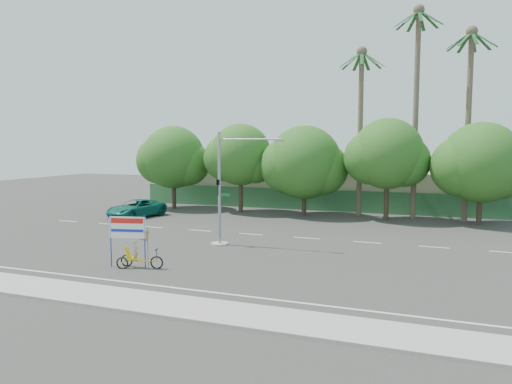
% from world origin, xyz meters
% --- Properties ---
extents(ground, '(120.00, 120.00, 0.00)m').
position_xyz_m(ground, '(0.00, 0.00, 0.00)').
color(ground, '#33302D').
rests_on(ground, ground).
extents(sidewalk_near, '(50.00, 2.40, 0.12)m').
position_xyz_m(sidewalk_near, '(0.00, -7.50, 0.06)').
color(sidewalk_near, gray).
rests_on(sidewalk_near, ground).
extents(fence, '(38.00, 0.08, 2.00)m').
position_xyz_m(fence, '(0.00, 21.50, 1.00)').
color(fence, '#336B3D').
rests_on(fence, ground).
extents(building_left, '(12.00, 8.00, 4.00)m').
position_xyz_m(building_left, '(-10.00, 26.00, 2.00)').
color(building_left, '#C3B59B').
rests_on(building_left, ground).
extents(building_right, '(14.00, 8.00, 3.60)m').
position_xyz_m(building_right, '(8.00, 26.00, 1.80)').
color(building_right, '#C3B59B').
rests_on(building_right, ground).
extents(tree_far_left, '(7.14, 6.00, 7.96)m').
position_xyz_m(tree_far_left, '(-14.05, 18.00, 4.76)').
color(tree_far_left, '#473828').
rests_on(tree_far_left, ground).
extents(tree_left, '(6.66, 5.60, 8.07)m').
position_xyz_m(tree_left, '(-7.05, 18.00, 5.06)').
color(tree_left, '#473828').
rests_on(tree_left, ground).
extents(tree_center, '(7.62, 6.40, 7.85)m').
position_xyz_m(tree_center, '(-1.05, 18.00, 4.47)').
color(tree_center, '#473828').
rests_on(tree_center, ground).
extents(tree_right, '(6.90, 5.80, 8.36)m').
position_xyz_m(tree_right, '(5.95, 18.00, 5.24)').
color(tree_right, '#473828').
rests_on(tree_right, ground).
extents(tree_far_right, '(7.38, 6.20, 7.94)m').
position_xyz_m(tree_far_right, '(12.95, 18.00, 4.64)').
color(tree_far_right, '#473828').
rests_on(tree_far_right, ground).
extents(palm_tall, '(3.73, 3.79, 17.45)m').
position_xyz_m(palm_tall, '(8.00, 19.50, 10.46)').
color(palm_tall, '#70604C').
rests_on(palm_tall, ground).
extents(palm_mid, '(3.73, 3.79, 15.45)m').
position_xyz_m(palm_mid, '(12.00, 19.50, 9.40)').
color(palm_mid, '#70604C').
rests_on(palm_mid, ground).
extents(palm_short, '(3.73, 3.79, 14.45)m').
position_xyz_m(palm_short, '(3.50, 19.50, 8.86)').
color(palm_short, '#70604C').
rests_on(palm_short, ground).
extents(traffic_signal, '(4.72, 1.10, 7.00)m').
position_xyz_m(traffic_signal, '(-2.20, 3.98, 2.92)').
color(traffic_signal, gray).
rests_on(traffic_signal, ground).
extents(trike_billboard, '(2.74, 1.00, 2.75)m').
position_xyz_m(trike_billboard, '(-4.13, -2.84, 1.11)').
color(trike_billboard, black).
rests_on(trike_billboard, ground).
extents(pickup_truck, '(3.58, 5.85, 1.51)m').
position_xyz_m(pickup_truck, '(-14.09, 11.84, 0.76)').
color(pickup_truck, '#0D6051').
rests_on(pickup_truck, ground).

